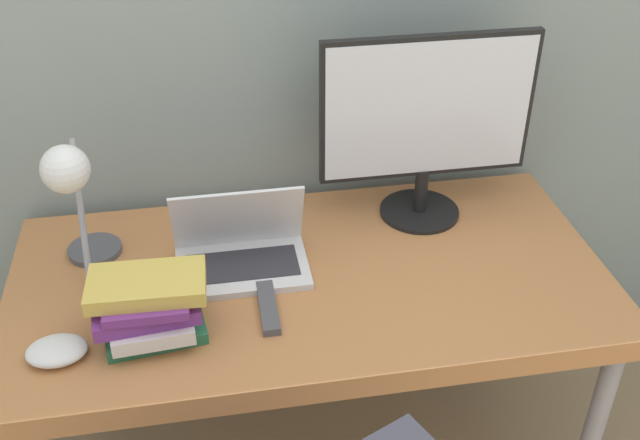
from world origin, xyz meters
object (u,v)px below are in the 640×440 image
laptop (241,251)px  game_controller (57,351)px  book_stack (149,306)px  monitor (427,120)px  desk_lamp (72,188)px

laptop → game_controller: 0.49m
book_stack → laptop: bearing=44.4°
book_stack → monitor: bearing=27.3°
laptop → monitor: 0.59m
monitor → desk_lamp: (-0.88, -0.15, -0.02)m
laptop → book_stack: laptop is taller
monitor → laptop: bearing=-162.4°
monitor → desk_lamp: bearing=-170.0°
book_stack → game_controller: book_stack is taller
book_stack → game_controller: bearing=-167.3°
desk_lamp → book_stack: size_ratio=1.49×
monitor → book_stack: bearing=-152.7°
laptop → book_stack: 0.31m
laptop → monitor: (0.51, 0.16, 0.24)m
monitor → game_controller: (-0.93, -0.42, -0.27)m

